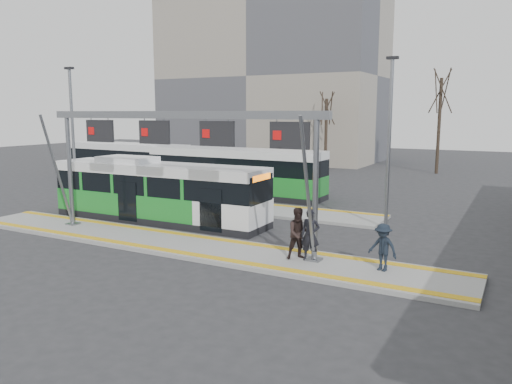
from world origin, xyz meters
TOP-DOWN VIEW (x-y plane):
  - ground at (0.00, 0.00)m, footprint 120.00×120.00m
  - platform_main at (0.00, 0.00)m, footprint 22.00×3.00m
  - platform_second at (-4.00, 8.00)m, footprint 20.00×3.00m
  - tactile_main at (0.00, 0.00)m, footprint 22.00×2.65m
  - tactile_second at (-4.00, 9.15)m, footprint 20.00×0.35m
  - gantry at (-0.35, 0.25)m, footprint 13.00×1.68m
  - apartment_block at (-14.00, 36.00)m, footprint 24.50×12.50m
  - hero_bus at (-3.91, 3.32)m, footprint 11.36×2.57m
  - bg_bus_green at (-4.65, 11.90)m, footprint 12.00×2.70m
  - bg_bus_blue at (-16.03, 14.25)m, footprint 11.17×3.04m
  - passenger_a at (5.38, 0.20)m, footprint 0.72×0.51m
  - passenger_b at (4.96, 0.21)m, footprint 1.13×1.11m
  - passenger_c at (7.90, 0.27)m, footprint 1.14×0.85m
  - tree_left at (-4.53, 28.22)m, footprint 1.40×1.40m
  - tree_mid at (5.07, 30.11)m, footprint 1.40×1.40m
  - tree_far at (-22.96, 32.09)m, footprint 1.40×1.40m
  - lamp_west at (-9.91, 3.62)m, footprint 0.50×0.25m
  - lamp_east at (6.46, 6.58)m, footprint 0.50×0.25m

SIDE VIEW (x-z plane):
  - ground at x=0.00m, z-range 0.00..0.00m
  - platform_main at x=0.00m, z-range 0.00..0.15m
  - platform_second at x=-4.00m, z-range 0.00..0.15m
  - tactile_main at x=0.00m, z-range 0.15..0.17m
  - tactile_second at x=-4.00m, z-range 0.15..0.17m
  - passenger_c at x=7.90m, z-range 0.15..1.72m
  - passenger_a at x=5.38m, z-range 0.15..1.99m
  - passenger_b at x=4.96m, z-range 0.15..1.99m
  - bg_bus_blue at x=-16.03m, z-range -0.02..2.87m
  - hero_bus at x=-3.91m, z-range -0.13..2.98m
  - bg_bus_green at x=-4.65m, z-range -0.02..2.97m
  - lamp_east at x=6.46m, z-range 0.24..7.91m
  - lamp_west at x=-9.91m, z-range 0.24..7.92m
  - gantry at x=-0.35m, z-range 1.70..6.90m
  - tree_left at x=-4.53m, z-range 1.92..9.33m
  - tree_far at x=-22.96m, z-range 2.35..11.46m
  - tree_mid at x=5.07m, z-range 2.40..11.70m
  - apartment_block at x=-14.00m, z-range 0.01..18.41m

